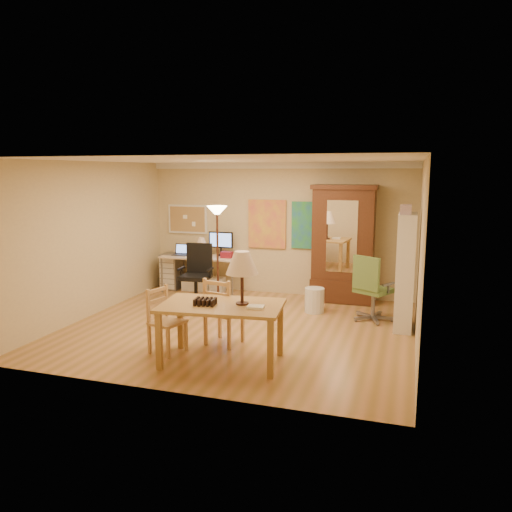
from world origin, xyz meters
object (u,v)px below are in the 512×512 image
(office_chair_black, at_px, (197,288))
(armoire, at_px, (343,251))
(bookshelf, at_px, (405,272))
(dining_table, at_px, (229,293))
(computer_desk, at_px, (204,270))
(office_chair_green, at_px, (372,303))

(office_chair_black, bearing_deg, armoire, 21.63)
(bookshelf, bearing_deg, dining_table, -134.36)
(computer_desk, bearing_deg, office_chair_green, -16.92)
(computer_desk, height_order, bookshelf, bookshelf)
(office_chair_black, height_order, office_chair_green, office_chair_black)
(dining_table, xyz_separation_m, bookshelf, (2.18, 2.23, -0.02))
(office_chair_black, height_order, armoire, armoire)
(bookshelf, bearing_deg, office_chair_green, 152.47)
(computer_desk, bearing_deg, office_chair_black, -75.32)
(dining_table, bearing_deg, office_chair_green, 56.48)
(bookshelf, bearing_deg, armoire, 129.54)
(dining_table, bearing_deg, armoire, 74.84)
(office_chair_green, bearing_deg, computer_desk, 163.08)
(office_chair_black, xyz_separation_m, office_chair_green, (3.31, -0.11, -0.00))
(dining_table, height_order, office_chair_green, dining_table)
(office_chair_green, bearing_deg, bookshelf, -27.53)
(office_chair_green, bearing_deg, armoire, 119.68)
(dining_table, relative_size, office_chair_black, 1.47)
(computer_desk, distance_m, armoire, 2.95)
(dining_table, height_order, computer_desk, dining_table)
(dining_table, distance_m, bookshelf, 3.12)
(office_chair_black, bearing_deg, computer_desk, 104.68)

